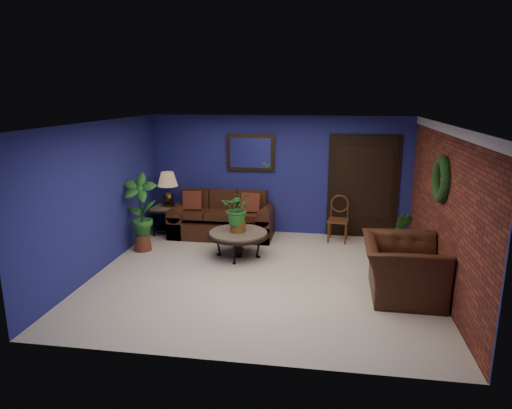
% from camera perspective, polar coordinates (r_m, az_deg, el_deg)
% --- Properties ---
extents(floor, '(5.50, 5.50, 0.00)m').
position_cam_1_polar(floor, '(7.63, 0.74, -8.94)').
color(floor, beige).
rests_on(floor, ground).
extents(wall_back, '(5.50, 0.04, 2.50)m').
position_cam_1_polar(wall_back, '(9.67, 2.86, 3.66)').
color(wall_back, navy).
rests_on(wall_back, ground).
extents(wall_left, '(0.04, 5.00, 2.50)m').
position_cam_1_polar(wall_left, '(8.09, -18.90, 0.91)').
color(wall_left, navy).
rests_on(wall_left, ground).
extents(wall_right_brick, '(0.04, 5.00, 2.50)m').
position_cam_1_polar(wall_right_brick, '(7.39, 22.40, -0.57)').
color(wall_right_brick, maroon).
rests_on(wall_right_brick, ground).
extents(ceiling, '(5.50, 5.00, 0.02)m').
position_cam_1_polar(ceiling, '(7.05, 0.80, 10.14)').
color(ceiling, silver).
rests_on(ceiling, wall_back).
extents(crown_molding, '(0.03, 5.00, 0.14)m').
position_cam_1_polar(crown_molding, '(7.20, 23.03, 8.58)').
color(crown_molding, white).
rests_on(crown_molding, wall_right_brick).
extents(wall_mirror, '(1.02, 0.06, 0.77)m').
position_cam_1_polar(wall_mirror, '(9.64, -0.70, 6.47)').
color(wall_mirror, '#483115').
rests_on(wall_mirror, wall_back).
extents(closet_door, '(1.44, 0.06, 2.18)m').
position_cam_1_polar(closet_door, '(9.66, 13.22, 2.09)').
color(closet_door, black).
rests_on(closet_door, wall_back).
extents(wreath, '(0.16, 0.72, 0.72)m').
position_cam_1_polar(wreath, '(7.33, 22.18, 2.95)').
color(wreath, black).
rests_on(wreath, wall_right_brick).
extents(sofa, '(2.13, 0.92, 0.96)m').
position_cam_1_polar(sofa, '(9.66, -4.17, -2.07)').
color(sofa, '#422312').
rests_on(sofa, ground).
extents(coffee_table, '(1.12, 1.12, 0.48)m').
position_cam_1_polar(coffee_table, '(8.36, -2.25, -3.81)').
color(coffee_table, '#57514C').
rests_on(coffee_table, ground).
extents(end_table, '(0.66, 0.66, 0.60)m').
position_cam_1_polar(end_table, '(9.92, -10.81, -0.98)').
color(end_table, '#57514C').
rests_on(end_table, ground).
extents(table_lamp, '(0.43, 0.43, 0.71)m').
position_cam_1_polar(table_lamp, '(9.78, -10.97, 2.42)').
color(table_lamp, '#483115').
rests_on(table_lamp, end_table).
extents(side_chair, '(0.45, 0.45, 0.93)m').
position_cam_1_polar(side_chair, '(9.41, 10.30, -1.35)').
color(side_chair, '#573519').
rests_on(side_chair, ground).
extents(armchair, '(1.16, 1.32, 0.84)m').
position_cam_1_polar(armchair, '(7.14, 17.78, -7.62)').
color(armchair, '#422312').
rests_on(armchair, ground).
extents(coffee_plant, '(0.62, 0.55, 0.76)m').
position_cam_1_polar(coffee_plant, '(8.23, -2.29, -0.63)').
color(coffee_plant, brown).
rests_on(coffee_plant, coffee_table).
extents(floor_plant, '(0.45, 0.39, 0.88)m').
position_cam_1_polar(floor_plant, '(8.66, 17.55, -3.56)').
color(floor_plant, brown).
rests_on(floor_plant, ground).
extents(tall_plant, '(0.70, 0.52, 1.49)m').
position_cam_1_polar(tall_plant, '(8.87, -14.23, -0.63)').
color(tall_plant, brown).
rests_on(tall_plant, ground).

